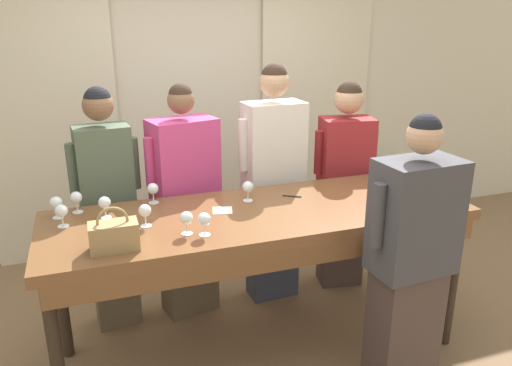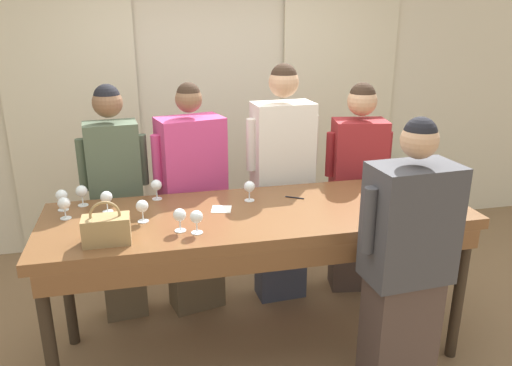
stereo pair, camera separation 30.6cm
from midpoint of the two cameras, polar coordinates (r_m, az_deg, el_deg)
ground_plane at (r=3.53m, az=-2.14°, el=-18.38°), size 18.00×18.00×0.00m
wall_back at (r=4.74m, az=-9.23°, el=9.64°), size 12.00×0.06×2.80m
curtain_panel_left at (r=4.64m, az=-24.38°, el=7.32°), size 1.13×0.03×2.69m
curtain_panel_right at (r=5.04m, az=5.10°, el=9.71°), size 1.13×0.03×2.69m
tasting_bar at (r=3.05m, az=-2.23°, el=-4.94°), size 2.58×0.85×1.00m
wine_bottle at (r=3.26m, az=18.04°, el=-0.44°), size 0.08×0.08×0.31m
handbag at (r=2.66m, az=-19.15°, el=-5.74°), size 0.24×0.13×0.23m
wine_glass_front_left at (r=3.16m, az=-3.70°, el=-0.56°), size 0.07×0.07×0.13m
wine_glass_front_mid at (r=2.73m, az=-11.17°, el=-4.08°), size 0.07×0.07×0.13m
wine_glass_front_right at (r=3.22m, az=-14.40°, el=-0.75°), size 0.07×0.07×0.13m
wine_glass_center_left at (r=3.07m, az=-19.69°, el=-2.26°), size 0.07×0.07×0.13m
wine_glass_center_mid at (r=2.70m, az=-9.20°, el=-4.24°), size 0.07×0.07×0.13m
wine_glass_center_right at (r=2.89m, az=-15.58°, el=-3.19°), size 0.07×0.07×0.13m
wine_glass_back_left at (r=3.04m, az=-24.09°, el=-3.05°), size 0.07×0.07×0.13m
wine_glass_back_mid at (r=3.22m, az=-22.47°, el=-1.68°), size 0.07×0.07×0.13m
wine_glass_back_right at (r=3.18m, az=-24.48°, el=-2.21°), size 0.07×0.07×0.13m
napkin at (r=3.05m, az=-6.73°, el=-3.19°), size 0.14×0.14×0.00m
pen at (r=3.26m, az=1.46°, el=-1.56°), size 0.11×0.07×0.01m
guest_olive_jacket at (r=3.56m, az=-18.90°, el=-2.78°), size 0.46×0.26×1.71m
guest_pink_top at (r=3.60m, az=-10.46°, el=-2.42°), size 0.56×0.37×1.70m
guest_cream_sweater at (r=3.72m, az=-0.38°, el=-0.15°), size 0.55×0.28×1.81m
guest_striped_shirt at (r=3.96m, az=7.86°, el=-0.19°), size 0.51×0.33×1.66m
host_pouring at (r=2.86m, az=14.30°, el=-8.98°), size 0.56×0.31×1.67m
potted_plant at (r=5.35m, az=13.32°, el=-0.75°), size 0.34×0.34×0.70m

